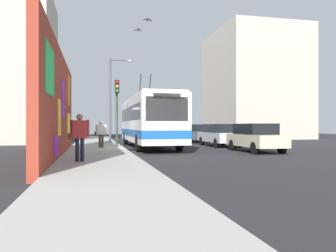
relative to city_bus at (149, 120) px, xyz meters
name	(u,v)px	position (x,y,z in m)	size (l,w,h in m)	color
ground_plane	(125,150)	(-2.13, 1.80, -1.85)	(80.00, 80.00, 0.00)	#232326
sidewalk_slab	(97,149)	(-2.13, 3.40, -1.77)	(48.00, 3.20, 0.15)	#9E9B93
graffiti_wall	(59,106)	(-6.36, 5.15, 0.51)	(13.52, 0.32, 4.72)	maroon
building_far_left	(5,69)	(8.85, 11.00, 4.48)	(8.56, 7.92, 12.66)	#B2A899
building_far_right	(254,85)	(14.41, -15.20, 4.48)	(10.59, 9.53, 12.66)	#B2A899
city_bus	(149,120)	(0.00, 0.00, 0.00)	(11.35, 2.62, 5.11)	silver
parked_car_champagne	(255,137)	(-5.02, -5.20, -1.02)	(4.17, 1.76, 1.58)	#C6B793
parked_car_silver	(220,135)	(0.30, -5.20, -1.01)	(4.60, 1.90, 1.58)	#B7B7BC
parked_car_dark_gray	(195,133)	(6.29, -5.20, -1.02)	(4.37, 1.82, 1.58)	#38383D
pedestrian_near_wall	(79,133)	(-9.44, 4.14, -0.67)	(0.23, 0.77, 1.75)	#1E1E2D
pedestrian_midblock	(101,132)	(-1.57, 3.17, -0.78)	(0.22, 0.72, 1.59)	#3F3326
traffic_light	(117,102)	(-0.63, 2.15, 1.15)	(0.49, 0.28, 4.24)	#2D382D
street_lamp	(113,94)	(5.52, 2.05, 2.22)	(0.44, 1.82, 6.84)	#4C4C51
flying_pigeons	(138,11)	(-1.88, 0.98, 6.61)	(6.20, 2.33, 1.29)	#47474C
curbside_puddle	(134,150)	(-1.91, 1.20, -1.85)	(1.18, 1.18, 0.00)	black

